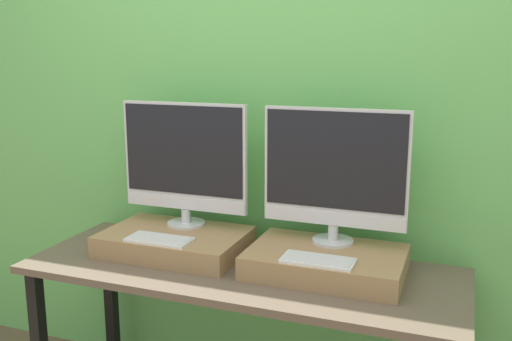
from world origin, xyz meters
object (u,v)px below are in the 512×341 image
Objects in this scene: monitor_left at (184,160)px; monitor_right at (335,172)px; keyboard_right at (318,260)px; keyboard_left at (159,239)px.

monitor_left is 1.00× the size of monitor_right.
keyboard_right is at bearing -19.44° from monitor_left.
monitor_right is at bearing 19.44° from keyboard_left.
keyboard_left is 0.75m from monitor_right.
monitor_left reaches higher than keyboard_left.
keyboard_left is 1.00× the size of keyboard_right.
monitor_left is 0.66m from monitor_right.
keyboard_left is at bearing 180.00° from keyboard_right.
keyboard_left is 0.46× the size of monitor_right.
monitor_right is at bearing 90.00° from keyboard_right.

